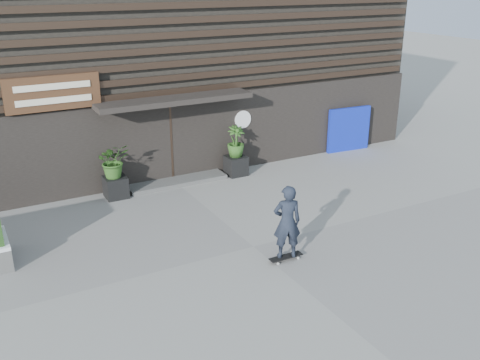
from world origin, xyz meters
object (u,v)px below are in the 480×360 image
planter_pot_left (116,187)px  skateboarder (287,222)px  planter_pot_right (236,166)px  blue_tarp (349,129)px

planter_pot_left → skateboarder: size_ratio=0.34×
planter_pot_right → skateboarder: skateboarder is taller
planter_pot_right → skateboarder: size_ratio=0.34×
planter_pot_right → skateboarder: bearing=-106.7°
skateboarder → planter_pot_right: bearing=73.3°
blue_tarp → planter_pot_left: bearing=-173.5°
planter_pot_right → skateboarder: 5.55m
planter_pot_left → blue_tarp: size_ratio=0.36×
planter_pot_left → planter_pot_right: bearing=0.0°
planter_pot_left → planter_pot_right: (3.80, 0.00, 0.00)m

